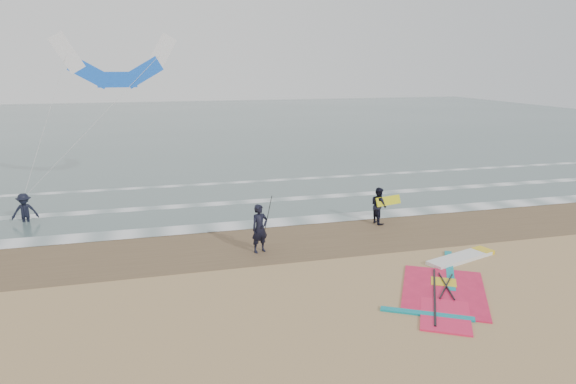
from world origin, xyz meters
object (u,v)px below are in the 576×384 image
object	(u,v)px
windsurf_rig	(451,281)
surf_kite	(116,67)
person_standing	(260,229)
person_walking	(379,205)
person_wading	(24,204)

from	to	relation	value
windsurf_rig	surf_kite	distance (m)	18.47
person_standing	surf_kite	size ratio (longest dim) A/B	0.25
windsurf_rig	surf_kite	bearing A→B (deg)	127.39
person_walking	windsurf_rig	bearing A→B (deg)	168.16
windsurf_rig	person_wading	bearing A→B (deg)	144.18
windsurf_rig	person_standing	size ratio (longest dim) A/B	3.28
person_walking	person_wading	bearing A→B (deg)	66.71
person_walking	person_wading	distance (m)	15.55
person_standing	person_wading	bearing A→B (deg)	125.98
surf_kite	windsurf_rig	bearing A→B (deg)	-52.61
surf_kite	person_standing	bearing A→B (deg)	-61.41
windsurf_rig	person_standing	distance (m)	6.90
windsurf_rig	person_walking	size ratio (longest dim) A/B	3.71
person_standing	surf_kite	world-z (taller)	surf_kite
windsurf_rig	person_wading	xyz separation A→B (m)	(-14.58, 10.52, 0.80)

